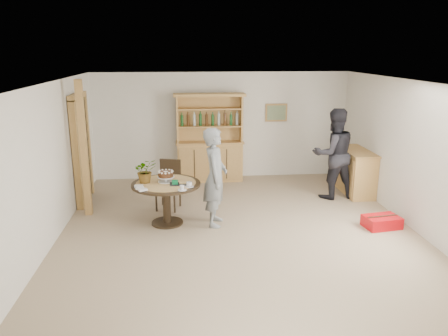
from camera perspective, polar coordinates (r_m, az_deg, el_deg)
ground at (r=7.38m, az=2.07°, el=-8.72°), size 7.00×7.00×0.00m
room_shell at (r=6.87m, az=2.23°, el=4.69°), size 6.04×7.04×2.52m
doorway at (r=9.12m, az=-18.17°, el=2.51°), size 0.13×1.10×2.18m
pine_post at (r=8.28m, az=-17.84°, el=2.32°), size 0.12×0.12×2.50m
hutch at (r=10.21m, az=-1.87°, el=2.16°), size 1.62×0.54×2.04m
sideboard at (r=9.75m, az=16.75°, el=-0.44°), size 0.54×1.26×0.94m
dining_table at (r=7.70m, az=-7.55°, el=-3.01°), size 1.20×1.20×0.76m
dining_chair at (r=8.50m, az=-7.19°, el=-1.72°), size 0.52×0.52×0.95m
birthday_cake at (r=7.66m, az=-7.61°, el=-0.92°), size 0.30×0.30×0.20m
flower_vase at (r=7.66m, az=-10.25°, el=-0.35°), size 0.47×0.44×0.42m
gift_tray at (r=7.52m, az=-6.00°, el=-1.96°), size 0.30×0.20×0.08m
coffee_cup_a at (r=7.36m, az=-4.56°, el=-2.18°), size 0.15×0.15×0.09m
coffee_cup_b at (r=7.20m, az=-5.50°, el=-2.64°), size 0.15×0.15×0.08m
napkins at (r=7.38m, az=-10.87°, el=-2.58°), size 0.24×0.33×0.03m
teen_boy at (r=7.53m, az=-1.17°, el=-1.21°), size 0.50×0.68×1.73m
adult_person at (r=9.21m, az=14.11°, el=1.81°), size 1.00×0.83×1.87m
red_suitcase at (r=8.12m, az=19.90°, el=-6.63°), size 0.65×0.49×0.21m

